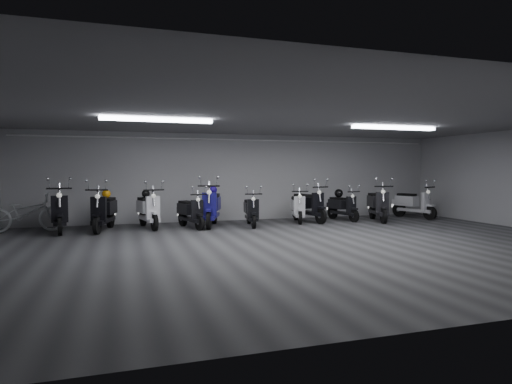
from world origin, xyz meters
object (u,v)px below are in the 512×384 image
object	(u,v)px
scooter_4	(212,201)
scooter_8	(343,202)
scooter_0	(60,205)
scooter_9	(378,199)
scooter_7	(309,200)
helmet_0	(213,190)
scooter_3	(191,207)
scooter_5	(251,206)
scooter_1	(104,205)
scooter_6	(298,203)
helmet_3	(339,193)
scooter_10	(414,199)
bicycle	(25,208)
helmet_2	(146,194)
helmet_1	(106,194)
scooter_2	(148,204)

from	to	relation	value
scooter_4	scooter_8	bearing A→B (deg)	20.48
scooter_0	scooter_9	size ratio (longest dim) A/B	1.04
scooter_7	helmet_0	size ratio (longest dim) A/B	7.59
scooter_3	scooter_5	xyz separation A→B (m)	(1.75, -0.11, -0.00)
scooter_1	scooter_5	bearing A→B (deg)	9.89
scooter_6	helmet_3	bearing A→B (deg)	23.69
scooter_10	scooter_8	bearing A→B (deg)	159.43
scooter_6	bicycle	distance (m)	7.73
scooter_8	helmet_2	distance (m)	6.22
scooter_6	helmet_1	distance (m)	5.69
scooter_3	scooter_8	size ratio (longest dim) A/B	1.02
helmet_1	helmet_2	xyz separation A→B (m)	(1.06, 0.17, -0.02)
helmet_2	bicycle	bearing A→B (deg)	179.95
scooter_5	scooter_10	distance (m)	5.89
helmet_0	helmet_1	distance (m)	2.99
scooter_0	helmet_1	distance (m)	1.20
scooter_7	helmet_0	xyz separation A→B (m)	(-3.07, 0.11, 0.35)
scooter_6	bicycle	world-z (taller)	bicycle
scooter_0	scooter_3	world-z (taller)	scooter_0
scooter_10	scooter_7	bearing A→B (deg)	160.19
scooter_1	scooter_9	distance (m)	8.31
scooter_9	scooter_10	xyz separation A→B (m)	(1.65, 0.36, -0.04)
scooter_1	scooter_8	size ratio (longest dim) A/B	1.18
bicycle	scooter_10	bearing A→B (deg)	-92.92
bicycle	scooter_0	bearing A→B (deg)	-112.47
bicycle	scooter_10	xyz separation A→B (m)	(11.94, -0.38, 0.04)
scooter_2	scooter_3	distance (m)	1.19
scooter_5	helmet_1	xyz separation A→B (m)	(-4.01, 0.52, 0.39)
scooter_6	bicycle	bearing A→B (deg)	-165.79
scooter_1	helmet_3	bearing A→B (deg)	16.83
scooter_3	scooter_9	xyz separation A→B (m)	(5.98, -0.16, 0.10)
scooter_5	scooter_9	size ratio (longest dim) A/B	0.85
scooter_0	scooter_1	xyz separation A→B (m)	(1.10, -0.08, -0.03)
scooter_8	helmet_1	size ratio (longest dim) A/B	6.88
scooter_2	scooter_7	bearing A→B (deg)	-11.10
scooter_8	scooter_3	bearing A→B (deg)	173.31
helmet_1	scooter_9	bearing A→B (deg)	-3.93
scooter_7	helmet_0	bearing A→B (deg)	166.75
helmet_0	scooter_4	bearing A→B (deg)	-108.59
scooter_4	scooter_9	distance (m)	5.35
scooter_9	helmet_0	xyz separation A→B (m)	(-5.25, 0.62, 0.34)
scooter_8	scooter_5	bearing A→B (deg)	177.35
scooter_1	scooter_3	size ratio (longest dim) A/B	1.16
scooter_5	helmet_0	world-z (taller)	scooter_5
scooter_6	scooter_8	bearing A→B (deg)	15.61
scooter_10	helmet_1	bearing A→B (deg)	161.37
scooter_2	bicycle	size ratio (longest dim) A/B	0.95
scooter_3	scooter_7	world-z (taller)	scooter_7
scooter_1	scooter_4	xyz separation A→B (m)	(2.96, 0.05, 0.04)
scooter_5	bicycle	xyz separation A→B (m)	(-6.06, 0.69, 0.02)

